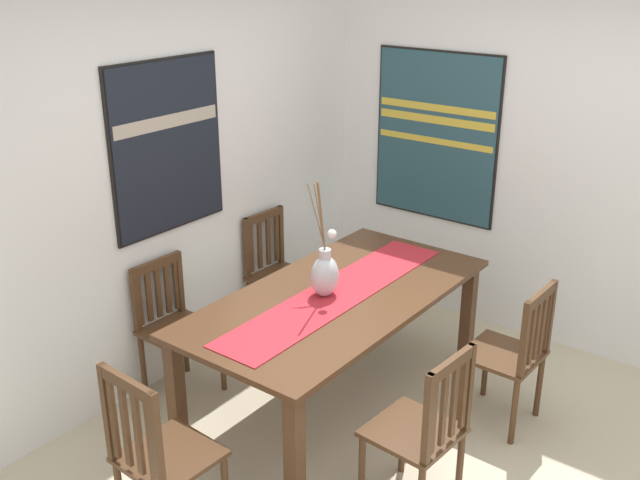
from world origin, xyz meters
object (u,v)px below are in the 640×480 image
object	(u,v)px
chair_2	(278,272)
painting_on_side_wall	(436,136)
chair_0	(513,352)
chair_1	(174,324)
chair_4	(158,454)
centerpiece_vase	(325,273)
chair_3	(424,429)
painting_on_back_wall	(167,146)
dining_table	(337,308)

from	to	relation	value
chair_2	painting_on_side_wall	distance (m)	1.56
chair_0	painting_on_side_wall	distance (m)	1.88
chair_1	chair_2	bearing A→B (deg)	-0.14
chair_4	chair_1	bearing A→B (deg)	44.71
centerpiece_vase	chair_4	world-z (taller)	centerpiece_vase
chair_0	chair_2	world-z (taller)	chair_0
chair_3	painting_on_back_wall	world-z (taller)	painting_on_back_wall
chair_1	painting_on_back_wall	distance (m)	1.12
chair_4	dining_table	bearing A→B (deg)	0.26
chair_0	chair_1	size ratio (longest dim) A/B	1.04
painting_on_back_wall	painting_on_side_wall	xyz separation A→B (m)	(1.89, -0.85, -0.18)
chair_2	painting_on_side_wall	world-z (taller)	painting_on_side_wall
chair_4	painting_on_side_wall	distance (m)	3.18
dining_table	chair_3	bearing A→B (deg)	-119.15
dining_table	chair_2	distance (m)	1.09
centerpiece_vase	chair_1	size ratio (longest dim) A/B	0.85
chair_2	chair_3	world-z (taller)	chair_3
dining_table	painting_on_back_wall	size ratio (longest dim) A/B	1.89
chair_1	chair_4	world-z (taller)	chair_4
dining_table	painting_on_back_wall	bearing A→B (deg)	104.07
chair_2	chair_4	bearing A→B (deg)	-154.54
chair_0	chair_1	world-z (taller)	chair_0
chair_0	chair_4	xyz separation A→B (m)	(-1.91, 0.94, 0.01)
chair_2	chair_1	bearing A→B (deg)	179.86
chair_2	chair_3	xyz separation A→B (m)	(-1.03, -1.83, 0.01)
chair_3	painting_on_side_wall	distance (m)	2.57
painting_on_side_wall	chair_1	bearing A→B (deg)	162.20
centerpiece_vase	chair_0	bearing A→B (deg)	-61.30
chair_1	chair_4	size ratio (longest dim) A/B	0.91
dining_table	chair_2	xyz separation A→B (m)	(0.53, 0.93, -0.20)
centerpiece_vase	dining_table	bearing A→B (deg)	-35.59
chair_0	chair_1	xyz separation A→B (m)	(-0.96, 1.87, -0.01)
chair_1	painting_on_side_wall	bearing A→B (deg)	-17.80
chair_2	painting_on_back_wall	bearing A→B (deg)	167.59
centerpiece_vase	chair_2	world-z (taller)	centerpiece_vase
painting_on_back_wall	chair_0	bearing A→B (deg)	-69.77
chair_1	painting_on_back_wall	size ratio (longest dim) A/B	0.83
painting_on_back_wall	painting_on_side_wall	size ratio (longest dim) A/B	0.84
chair_3	chair_0	bearing A→B (deg)	-2.55
dining_table	centerpiece_vase	xyz separation A→B (m)	(-0.06, 0.04, 0.24)
centerpiece_vase	chair_1	bearing A→B (deg)	115.52
chair_1	chair_3	size ratio (longest dim) A/B	0.94
dining_table	chair_1	bearing A→B (deg)	117.56
dining_table	chair_3	xyz separation A→B (m)	(-0.50, -0.90, -0.19)
chair_0	painting_on_side_wall	size ratio (longest dim) A/B	0.73
painting_on_back_wall	painting_on_side_wall	world-z (taller)	painting_on_back_wall
centerpiece_vase	chair_0	xyz separation A→B (m)	(0.54, -0.99, -0.43)
chair_1	painting_on_side_wall	xyz separation A→B (m)	(2.10, -0.67, 0.92)
chair_3	chair_1	bearing A→B (deg)	89.52
centerpiece_vase	chair_1	distance (m)	1.08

